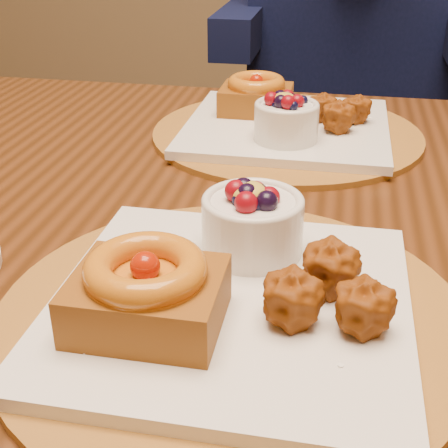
{
  "coord_description": "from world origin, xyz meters",
  "views": [
    {
      "loc": [
        0.1,
        -0.68,
        1.06
      ],
      "look_at": [
        0.01,
        -0.22,
        0.81
      ],
      "focal_mm": 50.0,
      "sensor_mm": 36.0,
      "label": 1
    }
  ],
  "objects_px": {
    "place_setting_far": "(285,122)",
    "chair_far": "(352,132)",
    "place_setting_near": "(229,287)",
    "dining_table": "(264,261)"
  },
  "relations": [
    {
      "from": "place_setting_far",
      "to": "chair_far",
      "type": "xyz_separation_m",
      "value": [
        0.11,
        0.72,
        -0.25
      ]
    },
    {
      "from": "place_setting_near",
      "to": "chair_far",
      "type": "relative_size",
      "value": 0.4
    },
    {
      "from": "place_setting_far",
      "to": "chair_far",
      "type": "distance_m",
      "value": 0.77
    },
    {
      "from": "place_setting_near",
      "to": "place_setting_far",
      "type": "bearing_deg",
      "value": 89.93
    },
    {
      "from": "dining_table",
      "to": "chair_far",
      "type": "relative_size",
      "value": 1.7
    },
    {
      "from": "place_setting_far",
      "to": "place_setting_near",
      "type": "bearing_deg",
      "value": -90.07
    },
    {
      "from": "dining_table",
      "to": "place_setting_near",
      "type": "height_order",
      "value": "place_setting_near"
    },
    {
      "from": "dining_table",
      "to": "place_setting_far",
      "type": "distance_m",
      "value": 0.24
    },
    {
      "from": "dining_table",
      "to": "place_setting_far",
      "type": "height_order",
      "value": "place_setting_far"
    },
    {
      "from": "dining_table",
      "to": "chair_far",
      "type": "bearing_deg",
      "value": 83.49
    }
  ]
}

